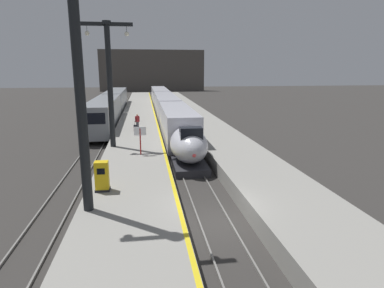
{
  "coord_description": "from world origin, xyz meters",
  "views": [
    {
      "loc": [
        -3.23,
        -14.28,
        7.33
      ],
      "look_at": [
        0.29,
        9.63,
        1.8
      ],
      "focal_mm": 30.48,
      "sensor_mm": 36.0,
      "label": 1
    }
  ],
  "objects_px": {
    "regional_train_adjacent": "(111,105)",
    "passenger_near_edge": "(137,121)",
    "rolling_suitcase": "(136,128)",
    "ticket_machine_yellow": "(102,177)",
    "station_column_mid": "(109,74)",
    "highspeed_train_main": "(166,107)",
    "station_column_near": "(79,75)",
    "departure_info_board": "(140,135)"
  },
  "relations": [
    {
      "from": "highspeed_train_main",
      "to": "station_column_near",
      "type": "bearing_deg",
      "value": -99.93
    },
    {
      "from": "passenger_near_edge",
      "to": "departure_info_board",
      "type": "height_order",
      "value": "departure_info_board"
    },
    {
      "from": "rolling_suitcase",
      "to": "ticket_machine_yellow",
      "type": "bearing_deg",
      "value": -94.4
    },
    {
      "from": "regional_train_adjacent",
      "to": "ticket_machine_yellow",
      "type": "bearing_deg",
      "value": -85.61
    },
    {
      "from": "station_column_mid",
      "to": "ticket_machine_yellow",
      "type": "xyz_separation_m",
      "value": [
        0.35,
        -10.38,
        -5.2
      ]
    },
    {
      "from": "station_column_mid",
      "to": "rolling_suitcase",
      "type": "bearing_deg",
      "value": 76.65
    },
    {
      "from": "station_column_mid",
      "to": "departure_info_board",
      "type": "relative_size",
      "value": 4.7
    },
    {
      "from": "regional_train_adjacent",
      "to": "passenger_near_edge",
      "type": "distance_m",
      "value": 15.77
    },
    {
      "from": "station_column_mid",
      "to": "rolling_suitcase",
      "type": "relative_size",
      "value": 10.15
    },
    {
      "from": "rolling_suitcase",
      "to": "ticket_machine_yellow",
      "type": "relative_size",
      "value": 0.61
    },
    {
      "from": "station_column_near",
      "to": "rolling_suitcase",
      "type": "relative_size",
      "value": 10.39
    },
    {
      "from": "regional_train_adjacent",
      "to": "ticket_machine_yellow",
      "type": "distance_m",
      "value": 33.3
    },
    {
      "from": "ticket_machine_yellow",
      "to": "station_column_mid",
      "type": "bearing_deg",
      "value": 91.93
    },
    {
      "from": "station_column_near",
      "to": "ticket_machine_yellow",
      "type": "bearing_deg",
      "value": 81.69
    },
    {
      "from": "highspeed_train_main",
      "to": "station_column_near",
      "type": "relative_size",
      "value": 5.47
    },
    {
      "from": "highspeed_train_main",
      "to": "ticket_machine_yellow",
      "type": "xyz_separation_m",
      "value": [
        -5.55,
        -31.29,
        -0.17
      ]
    },
    {
      "from": "regional_train_adjacent",
      "to": "rolling_suitcase",
      "type": "bearing_deg",
      "value": -76.02
    },
    {
      "from": "highspeed_train_main",
      "to": "ticket_machine_yellow",
      "type": "relative_size",
      "value": 34.86
    },
    {
      "from": "regional_train_adjacent",
      "to": "rolling_suitcase",
      "type": "distance_m",
      "value": 16.16
    },
    {
      "from": "rolling_suitcase",
      "to": "ticket_machine_yellow",
      "type": "height_order",
      "value": "ticket_machine_yellow"
    },
    {
      "from": "ticket_machine_yellow",
      "to": "departure_info_board",
      "type": "bearing_deg",
      "value": 75.14
    },
    {
      "from": "ticket_machine_yellow",
      "to": "departure_info_board",
      "type": "height_order",
      "value": "departure_info_board"
    },
    {
      "from": "highspeed_train_main",
      "to": "station_column_near",
      "type": "xyz_separation_m",
      "value": [
        -5.9,
        -33.69,
        5.15
      ]
    },
    {
      "from": "highspeed_train_main",
      "to": "departure_info_board",
      "type": "relative_size",
      "value": 26.31
    },
    {
      "from": "station_column_near",
      "to": "rolling_suitcase",
      "type": "distance_m",
      "value": 20.82
    },
    {
      "from": "departure_info_board",
      "to": "station_column_near",
      "type": "bearing_deg",
      "value": -103.28
    },
    {
      "from": "regional_train_adjacent",
      "to": "station_column_mid",
      "type": "height_order",
      "value": "station_column_mid"
    },
    {
      "from": "station_column_mid",
      "to": "ticket_machine_yellow",
      "type": "relative_size",
      "value": 6.23
    },
    {
      "from": "station_column_mid",
      "to": "station_column_near",
      "type": "bearing_deg",
      "value": -90.0
    },
    {
      "from": "departure_info_board",
      "to": "passenger_near_edge",
      "type": "bearing_deg",
      "value": 92.14
    },
    {
      "from": "highspeed_train_main",
      "to": "ticket_machine_yellow",
      "type": "height_order",
      "value": "highspeed_train_main"
    },
    {
      "from": "passenger_near_edge",
      "to": "rolling_suitcase",
      "type": "xyz_separation_m",
      "value": [
        -0.21,
        -0.44,
        -0.69
      ]
    },
    {
      "from": "passenger_near_edge",
      "to": "station_column_mid",
      "type": "bearing_deg",
      "value": -104.08
    },
    {
      "from": "station_column_near",
      "to": "passenger_near_edge",
      "type": "relative_size",
      "value": 6.04
    },
    {
      "from": "station_column_near",
      "to": "departure_info_board",
      "type": "height_order",
      "value": "station_column_near"
    },
    {
      "from": "regional_train_adjacent",
      "to": "station_column_near",
      "type": "distance_m",
      "value": 36.01
    },
    {
      "from": "station_column_mid",
      "to": "passenger_near_edge",
      "type": "bearing_deg",
      "value": 75.92
    },
    {
      "from": "passenger_near_edge",
      "to": "departure_info_board",
      "type": "relative_size",
      "value": 0.8
    },
    {
      "from": "ticket_machine_yellow",
      "to": "departure_info_board",
      "type": "xyz_separation_m",
      "value": [
        1.95,
        7.36,
        0.77
      ]
    },
    {
      "from": "regional_train_adjacent",
      "to": "passenger_near_edge",
      "type": "xyz_separation_m",
      "value": [
        4.11,
        -15.22,
        -0.09
      ]
    },
    {
      "from": "station_column_near",
      "to": "station_column_mid",
      "type": "height_order",
      "value": "station_column_near"
    },
    {
      "from": "passenger_near_edge",
      "to": "rolling_suitcase",
      "type": "height_order",
      "value": "passenger_near_edge"
    }
  ]
}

